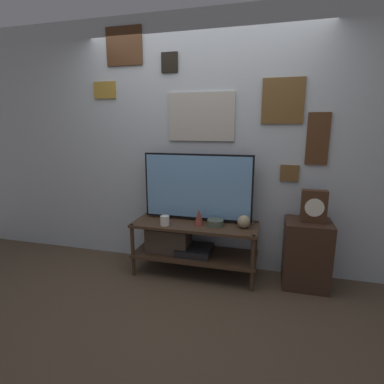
% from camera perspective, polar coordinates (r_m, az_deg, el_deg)
% --- Properties ---
extents(ground_plane, '(12.00, 12.00, 0.00)m').
position_cam_1_polar(ground_plane, '(3.13, -0.82, -17.40)').
color(ground_plane, '#4C3D2D').
extents(wall_back, '(6.40, 0.08, 2.70)m').
position_cam_1_polar(wall_back, '(3.28, 1.91, 8.98)').
color(wall_back, '#B2BCC6').
rests_on(wall_back, ground_plane).
extents(media_console, '(1.30, 0.48, 0.56)m').
position_cam_1_polar(media_console, '(3.25, -1.40, -9.29)').
color(media_console, '#422D1E').
rests_on(media_console, ground_plane).
extents(television, '(1.16, 0.05, 0.72)m').
position_cam_1_polar(television, '(3.16, 1.08, 0.96)').
color(television, black).
rests_on(television, media_console).
extents(vase_slim_bronze, '(0.10, 0.10, 0.17)m').
position_cam_1_polar(vase_slim_bronze, '(3.08, 1.32, -4.80)').
color(vase_slim_bronze, brown).
rests_on(vase_slim_bronze, media_console).
extents(vase_wide_bowl, '(0.17, 0.17, 0.07)m').
position_cam_1_polar(vase_wide_bowl, '(3.07, 4.47, -5.88)').
color(vase_wide_bowl, '#4C5647').
rests_on(vase_wide_bowl, media_console).
extents(vase_round_glass, '(0.13, 0.13, 0.13)m').
position_cam_1_polar(vase_round_glass, '(3.04, 9.85, -5.57)').
color(vase_round_glass, tan).
rests_on(vase_round_glass, media_console).
extents(candle_jar, '(0.09, 0.09, 0.10)m').
position_cam_1_polar(candle_jar, '(3.09, -5.20, -5.45)').
color(candle_jar, silver).
rests_on(candle_jar, media_console).
extents(side_table, '(0.43, 0.39, 0.66)m').
position_cam_1_polar(side_table, '(3.21, 20.91, -10.90)').
color(side_table, '#382319').
rests_on(side_table, ground_plane).
extents(mantel_clock, '(0.23, 0.11, 0.31)m').
position_cam_1_polar(mantel_clock, '(3.05, 22.19, -2.53)').
color(mantel_clock, '#422819').
rests_on(mantel_clock, side_table).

